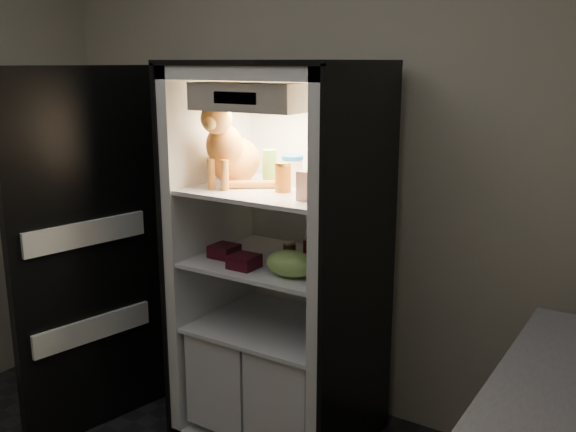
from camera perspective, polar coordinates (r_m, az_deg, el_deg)
name	(u,v)px	position (r m, az deg, el deg)	size (l,w,h in m)	color
room_shell	(20,150)	(2.01, -22.74, 5.44)	(3.60, 3.60, 3.60)	white
refrigerator	(283,285)	(3.19, -0.47, -6.15)	(0.90, 0.72, 1.88)	white
fridge_door	(94,256)	(3.37, -16.90, -3.45)	(0.23, 0.86, 1.85)	black
tabby_cat	(230,151)	(3.06, -5.19, 5.74)	(0.39, 0.43, 0.44)	#C17018
parmesan_shaker	(269,168)	(3.05, -1.66, 4.32)	(0.07, 0.07, 0.17)	green
mayo_tub	(292,170)	(3.06, 0.39, 4.07)	(0.10, 0.10, 0.14)	white
salsa_jar	(283,177)	(2.91, -0.45, 3.48)	(0.08, 0.08, 0.13)	#99250D
pepper_jar	(333,169)	(2.93, 4.01, 4.23)	(0.12, 0.12, 0.21)	#A62B16
cream_carton	(308,186)	(2.73, 1.75, 2.72)	(0.07, 0.07, 0.13)	silver
soda_can_a	(309,250)	(3.05, 1.91, -3.03)	(0.06, 0.06, 0.11)	black
soda_can_b	(317,253)	(2.97, 2.56, -3.30)	(0.07, 0.07, 0.13)	black
soda_can_c	(317,258)	(2.91, 2.59, -3.78)	(0.06, 0.06, 0.12)	black
condiment_jar	(289,251)	(3.08, 0.12, -3.10)	(0.06, 0.06, 0.09)	#563018
grape_bag	(291,264)	(2.84, 0.24, -4.25)	(0.23, 0.17, 0.12)	#86AC50
berry_box_left	(224,251)	(3.14, -5.69, -3.11)	(0.12, 0.12, 0.06)	#4A0C17
berry_box_right	(244,261)	(2.96, -3.93, -4.06)	(0.12, 0.12, 0.06)	#4A0C17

